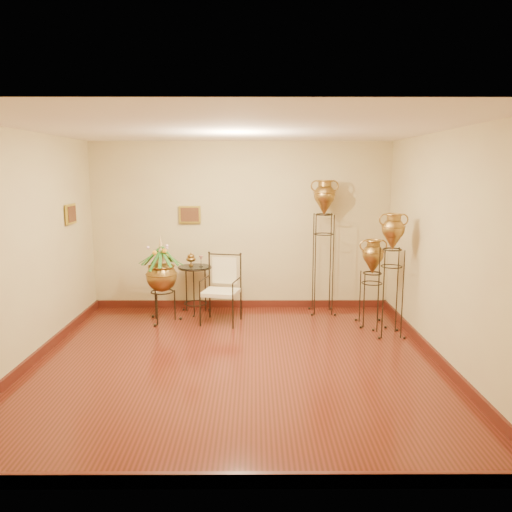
{
  "coord_description": "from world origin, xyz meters",
  "views": [
    {
      "loc": [
        0.22,
        -5.85,
        2.33
      ],
      "look_at": [
        0.25,
        1.3,
        1.1
      ],
      "focal_mm": 35.0,
      "sensor_mm": 36.0,
      "label": 1
    }
  ],
  "objects_px": {
    "amphora_mid": "(391,274)",
    "side_table": "(195,289)",
    "planter_urn": "(161,273)",
    "armchair": "(221,290)",
    "amphora_tall": "(323,245)"
  },
  "relations": [
    {
      "from": "armchair",
      "to": "side_table",
      "type": "relative_size",
      "value": 1.07
    },
    {
      "from": "amphora_mid",
      "to": "planter_urn",
      "type": "height_order",
      "value": "amphora_mid"
    },
    {
      "from": "amphora_mid",
      "to": "armchair",
      "type": "relative_size",
      "value": 1.68
    },
    {
      "from": "planter_urn",
      "to": "side_table",
      "type": "relative_size",
      "value": 1.4
    },
    {
      "from": "amphora_tall",
      "to": "amphora_mid",
      "type": "distance_m",
      "value": 1.42
    },
    {
      "from": "side_table",
      "to": "amphora_tall",
      "type": "bearing_deg",
      "value": -0.03
    },
    {
      "from": "amphora_mid",
      "to": "side_table",
      "type": "distance_m",
      "value": 3.16
    },
    {
      "from": "planter_urn",
      "to": "armchair",
      "type": "xyz_separation_m",
      "value": [
        0.92,
        -0.08,
        -0.24
      ]
    },
    {
      "from": "amphora_mid",
      "to": "side_table",
      "type": "height_order",
      "value": "amphora_mid"
    },
    {
      "from": "amphora_tall",
      "to": "amphora_mid",
      "type": "height_order",
      "value": "amphora_tall"
    },
    {
      "from": "amphora_tall",
      "to": "armchair",
      "type": "distance_m",
      "value": 1.83
    },
    {
      "from": "planter_urn",
      "to": "armchair",
      "type": "height_order",
      "value": "planter_urn"
    },
    {
      "from": "amphora_tall",
      "to": "armchair",
      "type": "relative_size",
      "value": 2.09
    },
    {
      "from": "amphora_tall",
      "to": "planter_urn",
      "type": "distance_m",
      "value": 2.62
    },
    {
      "from": "amphora_mid",
      "to": "side_table",
      "type": "bearing_deg",
      "value": 158.38
    }
  ]
}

